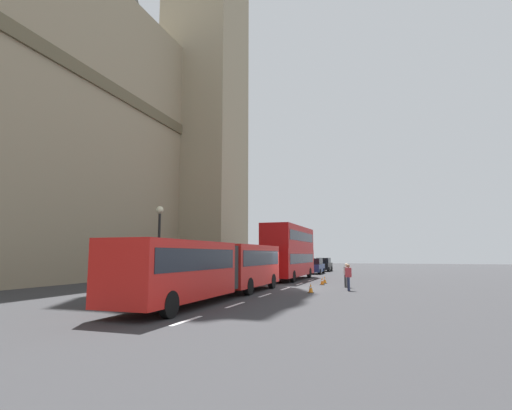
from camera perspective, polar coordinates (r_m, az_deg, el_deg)
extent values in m
plane|color=#333335|center=(28.10, 4.65, -11.90)|extent=(160.00, 160.00, 0.00)
cube|color=silver|center=(14.54, -10.03, -16.22)|extent=(2.20, 0.16, 0.01)
cube|color=silver|center=(18.68, -3.03, -14.28)|extent=(2.20, 0.16, 0.01)
cube|color=silver|center=(22.99, 1.33, -12.96)|extent=(2.20, 0.16, 0.01)
cube|color=silver|center=(27.39, 4.27, -12.01)|extent=(2.20, 0.16, 0.01)
cube|color=silver|center=(31.85, 6.38, -11.31)|extent=(2.20, 0.16, 0.01)
cube|color=silver|center=(36.35, 7.96, -10.77)|extent=(2.20, 0.16, 0.01)
cube|color=tan|center=(56.70, -7.34, 17.97)|extent=(9.16, 9.16, 52.74)
cone|color=#565147|center=(52.74, -17.05, 25.30)|extent=(2.40, 2.40, 4.07)
cube|color=red|center=(25.35, -1.74, -8.69)|extent=(7.67, 2.50, 2.50)
cube|color=#1E232D|center=(25.34, -1.73, -7.67)|extent=(7.06, 2.54, 0.90)
cube|color=red|center=(17.57, -11.67, -9.21)|extent=(7.67, 2.50, 2.50)
cube|color=#1E232D|center=(17.56, -11.63, -7.74)|extent=(7.06, 2.54, 0.90)
cylinder|color=#2D2D2D|center=(21.38, -5.80, -8.94)|extent=(2.38, 2.38, 2.25)
cylinder|color=black|center=(27.37, 2.33, -10.99)|extent=(1.00, 0.30, 1.00)
cylinder|color=black|center=(22.86, -1.10, -11.74)|extent=(1.00, 0.30, 1.00)
cylinder|color=black|center=(15.11, -12.52, -13.92)|extent=(1.00, 0.30, 1.00)
cube|color=#B20F0F|center=(36.95, 4.91, -8.28)|extent=(10.97, 2.50, 2.40)
cube|color=#1E232D|center=(36.95, 4.91, -7.73)|extent=(9.88, 2.54, 0.84)
cube|color=#B20F0F|center=(36.98, 4.87, -4.79)|extent=(10.75, 2.50, 2.10)
cube|color=#1E232D|center=(36.98, 4.87, -4.63)|extent=(9.88, 2.54, 0.84)
cylinder|color=black|center=(40.18, 7.72, -9.72)|extent=(1.00, 0.30, 1.00)
cylinder|color=black|center=(33.32, 5.37, -10.29)|extent=(1.00, 0.30, 1.00)
cube|color=navy|center=(48.57, 8.51, -9.02)|extent=(4.40, 1.80, 0.90)
cube|color=black|center=(48.35, 8.45, -8.08)|extent=(2.46, 1.66, 0.70)
cylinder|color=black|center=(49.83, 9.74, -9.39)|extent=(0.64, 0.30, 0.64)
cylinder|color=black|center=(47.05, 9.19, -9.53)|extent=(0.64, 0.30, 0.64)
cube|color=black|center=(56.07, 9.83, -8.74)|extent=(4.40, 1.80, 0.90)
cube|color=black|center=(55.86, 9.78, -7.93)|extent=(2.46, 1.66, 0.70)
cylinder|color=black|center=(57.36, 10.87, -9.06)|extent=(0.64, 0.30, 0.64)
cylinder|color=black|center=(54.57, 10.46, -9.17)|extent=(0.64, 0.30, 0.64)
cube|color=black|center=(24.58, 7.97, -12.49)|extent=(0.36, 0.36, 0.03)
cone|color=orange|center=(24.55, 7.96, -11.82)|extent=(0.28, 0.28, 0.55)
cylinder|color=white|center=(24.55, 7.96, -11.76)|extent=(0.17, 0.17, 0.08)
cube|color=black|center=(31.11, 9.60, -11.33)|extent=(0.36, 0.36, 0.03)
cone|color=orange|center=(31.09, 9.59, -10.80)|extent=(0.28, 0.28, 0.55)
cylinder|color=white|center=(31.09, 9.59, -10.75)|extent=(0.17, 0.17, 0.08)
cube|color=black|center=(32.75, 9.96, -11.11)|extent=(0.36, 0.36, 0.03)
cone|color=orange|center=(32.73, 9.95, -10.61)|extent=(0.28, 0.28, 0.55)
cylinder|color=white|center=(32.73, 9.95, -10.56)|extent=(0.17, 0.17, 0.08)
cylinder|color=black|center=(24.88, -14.12, -11.97)|extent=(0.32, 0.32, 0.30)
cylinder|color=black|center=(24.78, -13.96, -6.78)|extent=(0.16, 0.16, 4.80)
sphere|color=beige|center=(24.93, -13.78, -0.69)|extent=(0.44, 0.44, 0.44)
cylinder|color=#262D4C|center=(26.53, 13.31, -11.08)|extent=(0.16, 0.16, 0.86)
cylinder|color=#262D4C|center=(26.33, 13.30, -11.11)|extent=(0.16, 0.16, 0.86)
cube|color=#BF383F|center=(26.39, 13.26, -9.51)|extent=(0.27, 0.42, 0.60)
sphere|color=#936B4C|center=(26.38, 13.23, -8.60)|extent=(0.22, 0.22, 0.22)
cylinder|color=#333333|center=(29.05, 13.23, -10.73)|extent=(0.16, 0.16, 0.86)
cylinder|color=#333333|center=(28.96, 12.86, -10.75)|extent=(0.16, 0.16, 0.86)
cube|color=silver|center=(28.97, 13.00, -9.30)|extent=(0.47, 0.41, 0.60)
sphere|color=beige|center=(28.95, 12.98, -8.47)|extent=(0.22, 0.22, 0.22)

